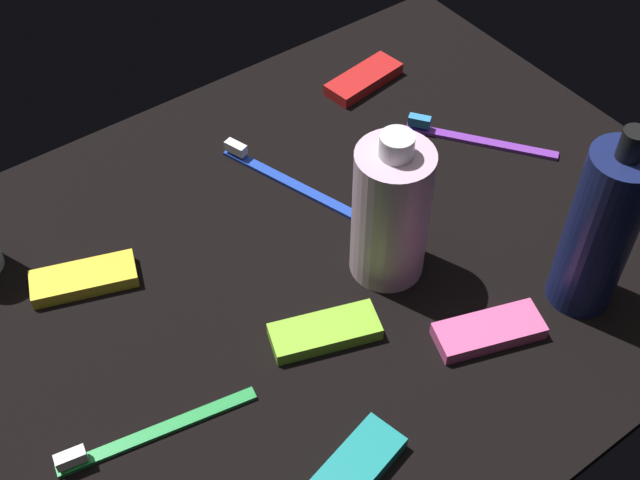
{
  "coord_description": "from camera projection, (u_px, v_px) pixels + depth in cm",
  "views": [
    {
      "loc": [
        -32.97,
        -45.17,
        65.41
      ],
      "look_at": [
        0.0,
        0.0,
        3.0
      ],
      "focal_mm": 46.76,
      "sensor_mm": 36.0,
      "label": 1
    }
  ],
  "objects": [
    {
      "name": "lotion_bottle",
      "position": [
        601.0,
        230.0,
        0.76
      ],
      "size": [
        6.33,
        6.33,
        21.19
      ],
      "color": "#151E4E",
      "rests_on": "ground_plane"
    },
    {
      "name": "snack_bar_red",
      "position": [
        364.0,
        79.0,
        1.05
      ],
      "size": [
        10.86,
        5.43,
        1.5
      ],
      "primitive_type": "cube",
      "rotation": [
        0.0,
        0.0,
        0.14
      ],
      "color": "red",
      "rests_on": "ground_plane"
    },
    {
      "name": "toothbrush_purple",
      "position": [
        472.0,
        137.0,
        0.98
      ],
      "size": [
        11.75,
        15.13,
        2.1
      ],
      "color": "purple",
      "rests_on": "ground_plane"
    },
    {
      "name": "snack_bar_pink",
      "position": [
        489.0,
        331.0,
        0.79
      ],
      "size": [
        11.14,
        7.18,
        1.5
      ],
      "primitive_type": "cube",
      "rotation": [
        0.0,
        0.0,
        -0.33
      ],
      "color": "#E55999",
      "rests_on": "ground_plane"
    },
    {
      "name": "ground_plane",
      "position": [
        320.0,
        263.0,
        0.86
      ],
      "size": [
        84.0,
        64.0,
        1.2
      ],
      "primitive_type": "cube",
      "color": "black"
    },
    {
      "name": "toothbrush_green",
      "position": [
        146.0,
        434.0,
        0.72
      ],
      "size": [
        17.91,
        4.55,
        2.1
      ],
      "color": "green",
      "rests_on": "ground_plane"
    },
    {
      "name": "snack_bar_teal",
      "position": [
        351.0,
        472.0,
        0.69
      ],
      "size": [
        11.05,
        6.36,
        1.5
      ],
      "primitive_type": "cube",
      "rotation": [
        0.0,
        0.0,
        0.24
      ],
      "color": "teal",
      "rests_on": "ground_plane"
    },
    {
      "name": "bodywash_bottle",
      "position": [
        391.0,
        212.0,
        0.8
      ],
      "size": [
        7.54,
        7.54,
        17.41
      ],
      "color": "silver",
      "rests_on": "ground_plane"
    },
    {
      "name": "toothbrush_blue",
      "position": [
        280.0,
        176.0,
        0.93
      ],
      "size": [
        6.83,
        17.46,
        2.1
      ],
      "color": "blue",
      "rests_on": "ground_plane"
    },
    {
      "name": "snack_bar_lime",
      "position": [
        325.0,
        332.0,
        0.79
      ],
      "size": [
        11.14,
        7.19,
        1.5
      ],
      "primitive_type": "cube",
      "rotation": [
        0.0,
        0.0,
        -0.33
      ],
      "color": "#8CD133",
      "rests_on": "ground_plane"
    },
    {
      "name": "snack_bar_yellow",
      "position": [
        84.0,
        279.0,
        0.83
      ],
      "size": [
        11.14,
        7.25,
        1.5
      ],
      "primitive_type": "cube",
      "rotation": [
        0.0,
        0.0,
        -0.34
      ],
      "color": "yellow",
      "rests_on": "ground_plane"
    }
  ]
}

